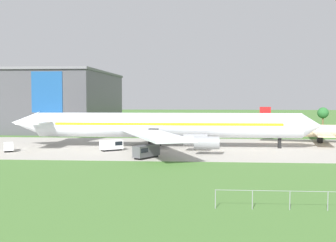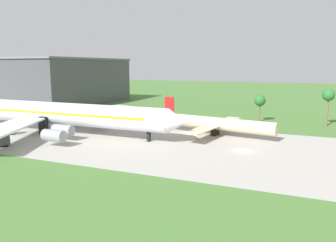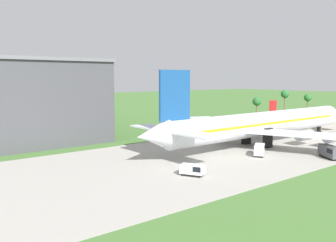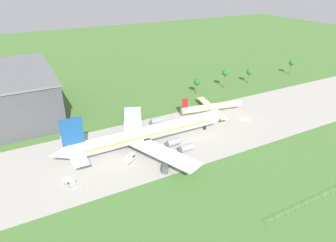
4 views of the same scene
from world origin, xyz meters
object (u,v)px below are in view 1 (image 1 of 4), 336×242
(jet_airliner, at_px, (163,125))
(fuel_truck, at_px, (112,145))
(catering_van, at_px, (146,151))
(terminal_building, at_px, (61,100))
(baggage_tug, at_px, (8,147))
(regional_aircraft, at_px, (320,131))

(jet_airliner, distance_m, fuel_truck, 13.82)
(catering_van, xyz_separation_m, terminal_building, (-42.46, 75.99, 9.43))
(fuel_truck, bearing_deg, jet_airliner, 35.28)
(baggage_tug, height_order, catering_van, catering_van)
(regional_aircraft, height_order, catering_van, regional_aircraft)
(regional_aircraft, distance_m, catering_van, 53.30)
(jet_airliner, relative_size, fuel_truck, 14.29)
(jet_airliner, bearing_deg, catering_van, -95.12)
(catering_van, height_order, terminal_building, terminal_building)
(jet_airliner, distance_m, catering_van, 19.30)
(jet_airliner, xyz_separation_m, baggage_tug, (-33.52, -10.87, -4.25))
(fuel_truck, bearing_deg, regional_aircraft, 22.05)
(fuel_truck, height_order, terminal_building, terminal_building)
(terminal_building, bearing_deg, regional_aircraft, -27.32)
(fuel_truck, height_order, catering_van, catering_van)
(jet_airliner, bearing_deg, terminal_building, 127.68)
(baggage_tug, bearing_deg, catering_van, -14.03)
(jet_airliner, distance_m, regional_aircraft, 42.99)
(regional_aircraft, relative_size, terminal_building, 0.52)
(fuel_truck, xyz_separation_m, catering_van, (9.11, -11.18, 0.10))
(jet_airliner, xyz_separation_m, regional_aircraft, (40.83, 13.28, -2.20))
(regional_aircraft, xyz_separation_m, catering_van, (-42.52, -32.10, -1.71))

